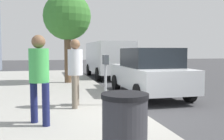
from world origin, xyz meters
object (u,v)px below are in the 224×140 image
Objects in this scene: pedestrian_bystander at (39,71)px; parked_van_far at (108,57)px; street_tree at (67,17)px; pedestrian_at_meter at (75,67)px; trash_bin at (125,133)px; parked_sedan_near at (149,72)px; parking_meter at (106,69)px.

pedestrian_bystander is 10.55m from parked_van_far.
pedestrian_at_meter is at bearing 177.84° from street_tree.
pedestrian_bystander is at bearing 24.02° from trash_bin.
pedestrian_at_meter is at bearing 122.55° from parked_sedan_near.
parking_meter is 0.85m from pedestrian_at_meter.
pedestrian_at_meter is 0.43× the size of street_tree.
parking_meter is 2.75m from parked_sedan_near.
pedestrian_bystander reaches higher than trash_bin.
parked_sedan_near is (1.85, -2.90, -0.35)m from pedestrian_at_meter.
pedestrian_bystander is at bearing 131.09° from parked_sedan_near.
pedestrian_bystander reaches higher than parked_sedan_near.
parked_van_far is 5.16× the size of trash_bin.
parked_van_far reaches higher than parking_meter.
parked_van_far is at bearing -0.01° from parked_sedan_near.
street_tree reaches higher than pedestrian_bystander.
pedestrian_bystander is (-1.49, 1.74, 0.09)m from parking_meter.
pedestrian_at_meter is at bearing 160.96° from parked_van_far.
trash_bin is (-3.90, -0.20, -0.59)m from pedestrian_at_meter.
parked_sedan_near is at bearing 3.27° from pedestrian_bystander.
trash_bin is at bearing 179.97° from street_tree.
parked_van_far is at bearing -13.79° from parking_meter.
parked_van_far reaches higher than trash_bin.
pedestrian_bystander is 2.74m from trash_bin.
trash_bin is at bearing 170.66° from parking_meter.
parked_sedan_near is 4.38× the size of trash_bin.
pedestrian_at_meter is 3.45m from parked_sedan_near.
street_tree reaches higher than pedestrian_at_meter.
pedestrian_bystander is 1.84× the size of trash_bin.
street_tree is at bearing -0.03° from trash_bin.
parked_sedan_near is at bearing -48.44° from parking_meter.
parked_van_far reaches higher than parked_sedan_near.
trash_bin is (-12.29, 2.70, -0.60)m from parked_van_far.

